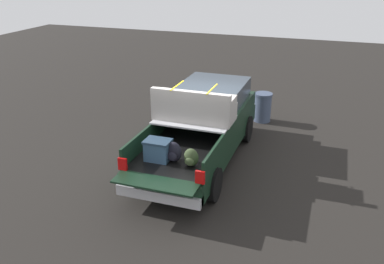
{
  "coord_description": "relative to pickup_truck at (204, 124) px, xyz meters",
  "views": [
    {
      "loc": [
        -9.59,
        -3.15,
        5.11
      ],
      "look_at": [
        -0.6,
        0.0,
        1.1
      ],
      "focal_mm": 38.59,
      "sensor_mm": 36.0,
      "label": 1
    }
  ],
  "objects": [
    {
      "name": "ground_plane",
      "position": [
        -0.37,
        -0.0,
        -0.96
      ],
      "size": [
        40.0,
        40.0,
        0.0
      ],
      "primitive_type": "plane",
      "color": "black"
    },
    {
      "name": "trash_can",
      "position": [
        3.22,
        -1.07,
        -0.47
      ],
      "size": [
        0.6,
        0.6,
        0.98
      ],
      "color": "#3F4C66",
      "rests_on": "ground_plane"
    },
    {
      "name": "pickup_truck",
      "position": [
        0.0,
        0.0,
        0.0
      ],
      "size": [
        6.05,
        2.06,
        2.23
      ],
      "color": "black",
      "rests_on": "ground_plane"
    }
  ]
}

